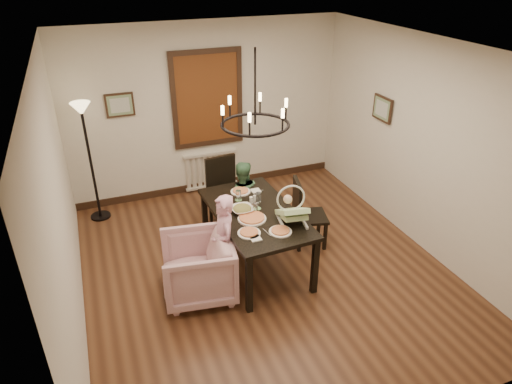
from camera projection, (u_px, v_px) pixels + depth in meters
room_shell at (254, 160)px, 5.63m from camera, size 4.51×5.00×2.81m
dining_table at (255, 217)px, 5.75m from camera, size 1.04×1.76×0.81m
chair_far at (227, 194)px, 6.68m from camera, size 0.52×0.52×1.07m
chair_right at (311, 213)px, 6.28m from camera, size 0.53×0.53×1.00m
armchair at (198, 268)px, 5.38m from camera, size 0.96×0.95×0.77m
elderly_woman at (224, 250)px, 5.48m from camera, size 0.26×0.38×1.03m
seated_man at (242, 204)px, 6.54m from camera, size 0.52×0.44×0.94m
baby_bouncer at (292, 210)px, 5.41m from camera, size 0.45×0.55×0.33m
salad_bowl at (242, 209)px, 5.67m from camera, size 0.33×0.33×0.08m
pizza_platter at (252, 218)px, 5.52m from camera, size 0.35×0.35×0.04m
drinking_glass at (255, 208)px, 5.65m from camera, size 0.06×0.06×0.13m
window_blinds at (207, 99)px, 7.26m from camera, size 1.00×0.03×1.40m
radiator at (211, 170)px, 7.86m from camera, size 0.92×0.12×0.62m
picture_back at (120, 105)px, 6.81m from camera, size 0.42×0.03×0.36m
picture_right at (382, 109)px, 6.66m from camera, size 0.03×0.42×0.36m
floor_lamp at (91, 165)px, 6.72m from camera, size 0.30×0.30×1.80m
chandelier at (255, 124)px, 5.17m from camera, size 0.80×0.80×0.04m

